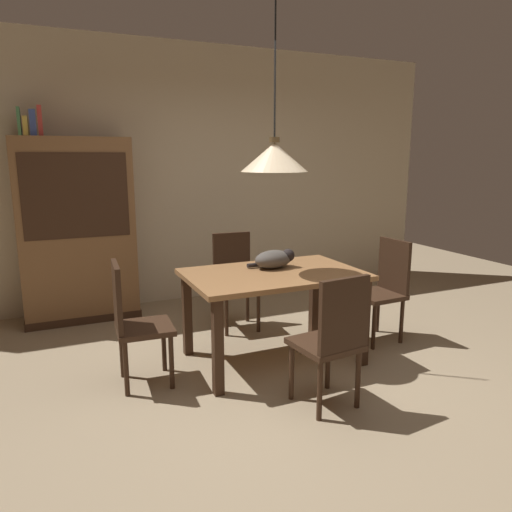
% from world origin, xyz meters
% --- Properties ---
extents(ground, '(10.00, 10.00, 0.00)m').
position_xyz_m(ground, '(0.00, 0.00, 0.00)').
color(ground, '#998466').
extents(back_wall, '(6.40, 0.10, 2.90)m').
position_xyz_m(back_wall, '(0.00, 2.65, 1.45)').
color(back_wall, beige).
rests_on(back_wall, ground).
extents(dining_table, '(1.40, 0.90, 0.75)m').
position_xyz_m(dining_table, '(0.11, 0.59, 0.65)').
color(dining_table, olive).
rests_on(dining_table, ground).
extents(chair_left_side, '(0.42, 0.42, 0.93)m').
position_xyz_m(chair_left_side, '(-1.02, 0.59, 0.51)').
color(chair_left_side, '#382316').
rests_on(chair_left_side, ground).
extents(chair_right_side, '(0.42, 0.42, 0.93)m').
position_xyz_m(chair_right_side, '(1.24, 0.59, 0.51)').
color(chair_right_side, '#382316').
rests_on(chair_right_side, ground).
extents(chair_far_back, '(0.42, 0.42, 0.93)m').
position_xyz_m(chair_far_back, '(0.12, 1.46, 0.51)').
color(chair_far_back, '#382316').
rests_on(chair_far_back, ground).
extents(chair_near_front, '(0.44, 0.44, 0.93)m').
position_xyz_m(chair_near_front, '(0.12, -0.29, 0.51)').
color(chair_near_front, '#382316').
rests_on(chair_near_front, ground).
extents(cat_sleeping, '(0.40, 0.28, 0.16)m').
position_xyz_m(cat_sleeping, '(0.18, 0.72, 0.83)').
color(cat_sleeping, '#4C4742').
rests_on(cat_sleeping, dining_table).
extents(pendant_lamp, '(0.52, 0.52, 1.30)m').
position_xyz_m(pendant_lamp, '(0.11, 0.59, 1.66)').
color(pendant_lamp, beige).
extents(hutch_bookcase, '(1.12, 0.45, 1.85)m').
position_xyz_m(hutch_bookcase, '(-1.26, 2.32, 0.89)').
color(hutch_bookcase, brown).
rests_on(hutch_bookcase, ground).
extents(book_green_slim, '(0.03, 0.20, 0.26)m').
position_xyz_m(book_green_slim, '(-1.69, 2.32, 1.98)').
color(book_green_slim, '#427A4C').
rests_on(book_green_slim, hutch_bookcase).
extents(book_yellow_short, '(0.04, 0.20, 0.18)m').
position_xyz_m(book_yellow_short, '(-1.64, 2.32, 1.94)').
color(book_yellow_short, gold).
rests_on(book_yellow_short, hutch_bookcase).
extents(book_blue_wide, '(0.06, 0.24, 0.24)m').
position_xyz_m(book_blue_wide, '(-1.58, 2.32, 1.97)').
color(book_blue_wide, '#384C93').
rests_on(book_blue_wide, hutch_bookcase).
extents(book_red_tall, '(0.04, 0.22, 0.28)m').
position_xyz_m(book_red_tall, '(-1.51, 2.32, 1.99)').
color(book_red_tall, '#B73833').
rests_on(book_red_tall, hutch_bookcase).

